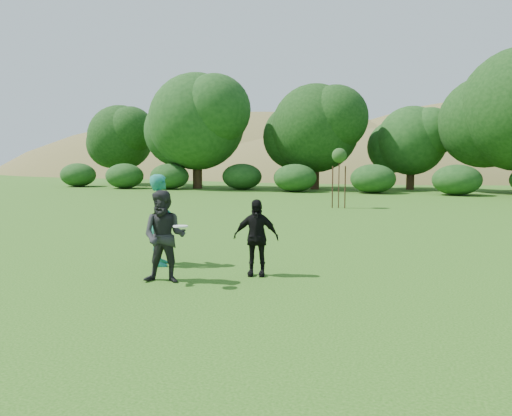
% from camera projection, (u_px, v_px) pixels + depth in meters
% --- Properties ---
extents(ground, '(120.00, 120.00, 0.00)m').
position_uv_depth(ground, '(208.00, 277.00, 9.90)').
color(ground, '#19470C').
rests_on(ground, ground).
extents(player_teal, '(0.78, 0.87, 2.01)m').
position_uv_depth(player_teal, '(161.00, 220.00, 10.95)').
color(player_teal, '#186F62').
rests_on(player_teal, ground).
extents(player_grey, '(0.97, 0.83, 1.75)m').
position_uv_depth(player_grey, '(164.00, 237.00, 9.41)').
color(player_grey, '#232426').
rests_on(player_grey, ground).
extents(player_black, '(0.96, 0.55, 1.54)m').
position_uv_depth(player_black, '(256.00, 238.00, 9.98)').
color(player_black, black).
rests_on(player_black, ground).
extents(frisbee, '(0.27, 0.27, 0.03)m').
position_uv_depth(frisbee, '(180.00, 226.00, 9.01)').
color(frisbee, white).
rests_on(frisbee, ground).
extents(sapling, '(0.70, 0.70, 2.85)m').
position_uv_depth(sapling, '(339.00, 157.00, 23.55)').
color(sapling, '#3A2217').
rests_on(sapling, ground).
extents(hillside, '(150.00, 72.00, 52.00)m').
position_uv_depth(hillside, '(390.00, 253.00, 75.79)').
color(hillside, olive).
rests_on(hillside, ground).
extents(tree_row, '(53.92, 10.38, 9.62)m').
position_uv_depth(tree_row, '(414.00, 123.00, 35.44)').
color(tree_row, '#3A2616').
rests_on(tree_row, ground).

